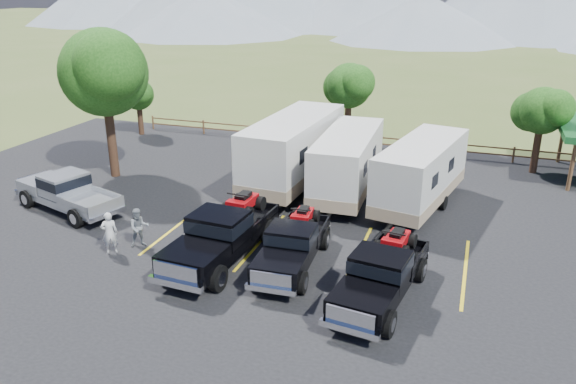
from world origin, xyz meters
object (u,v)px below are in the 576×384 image
(person_b, at_px, (139,227))
(rig_left, at_px, (223,233))
(trailer_center, at_px, (347,164))
(pickup_silver, at_px, (67,192))
(person_a, at_px, (109,233))
(rig_right, at_px, (382,273))
(trailer_right, at_px, (421,174))
(rig_center, at_px, (293,243))
(trailer_left, at_px, (294,151))
(tree_big_nw, at_px, (103,72))

(person_b, bearing_deg, rig_left, -37.01)
(trailer_center, relative_size, pickup_silver, 1.46)
(trailer_center, relative_size, person_a, 5.29)
(rig_right, xyz_separation_m, trailer_right, (0.24, 8.54, 0.70))
(rig_right, bearing_deg, trailer_right, 96.34)
(rig_center, height_order, person_a, rig_center)
(rig_left, distance_m, pickup_silver, 8.90)
(rig_center, distance_m, rig_right, 3.72)
(rig_left, distance_m, trailer_center, 8.50)
(trailer_left, height_order, pickup_silver, trailer_left)
(rig_right, distance_m, pickup_silver, 15.15)
(trailer_left, distance_m, trailer_center, 2.95)
(trailer_left, bearing_deg, trailer_center, -5.62)
(rig_right, relative_size, pickup_silver, 0.96)
(rig_right, xyz_separation_m, pickup_silver, (-14.89, 2.82, -0.01))
(rig_center, bearing_deg, tree_big_nw, 149.23)
(pickup_silver, bearing_deg, trailer_left, 144.10)
(person_a, xyz_separation_m, person_b, (0.72, 0.92, -0.06))
(trailer_right, height_order, person_b, trailer_right)
(rig_left, bearing_deg, tree_big_nw, 148.49)
(pickup_silver, relative_size, person_a, 3.63)
(pickup_silver, xyz_separation_m, person_b, (5.10, -2.05, -0.13))
(rig_center, xyz_separation_m, trailer_center, (0.20, 7.65, 0.77))
(trailer_right, bearing_deg, person_b, -130.77)
(trailer_left, distance_m, trailer_right, 6.50)
(trailer_center, distance_m, pickup_silver, 13.10)
(trailer_center, height_order, person_a, trailer_center)
(tree_big_nw, bearing_deg, rig_center, -27.76)
(rig_center, bearing_deg, trailer_left, 105.35)
(trailer_right, bearing_deg, rig_right, -80.12)
(trailer_right, height_order, pickup_silver, trailer_right)
(trailer_right, relative_size, person_a, 5.25)
(rig_center, xyz_separation_m, trailer_right, (3.74, 7.30, 0.75))
(trailer_left, xyz_separation_m, person_a, (-4.31, -9.50, -1.01))
(tree_big_nw, height_order, person_b, tree_big_nw)
(tree_big_nw, relative_size, trailer_center, 0.87)
(rig_left, bearing_deg, pickup_silver, 171.31)
(tree_big_nw, xyz_separation_m, rig_right, (15.93, -7.78, -4.63))
(person_a, bearing_deg, trailer_left, -151.78)
(trailer_left, distance_m, person_b, 9.37)
(person_a, bearing_deg, person_b, -165.54)
(tree_big_nw, relative_size, person_b, 4.93)
(trailer_left, xyz_separation_m, pickup_silver, (-8.69, -6.54, -0.94))
(rig_right, xyz_separation_m, trailer_left, (-6.20, 9.36, 0.93))
(trailer_center, bearing_deg, person_b, -130.66)
(rig_left, relative_size, rig_center, 1.19)
(rig_left, distance_m, person_a, 4.45)
(person_a, bearing_deg, rig_center, 153.81)
(rig_center, bearing_deg, person_a, -171.81)
(trailer_right, bearing_deg, rig_center, -105.70)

